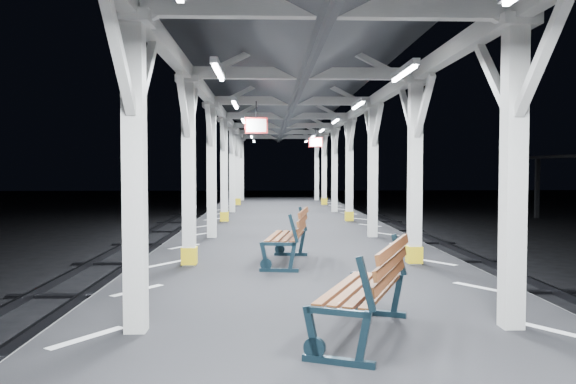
{
  "coord_description": "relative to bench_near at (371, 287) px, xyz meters",
  "views": [
    {
      "loc": [
        -0.62,
        -7.88,
        2.72
      ],
      "look_at": [
        -0.17,
        4.35,
        2.2
      ],
      "focal_mm": 35.0,
      "sensor_mm": 36.0,
      "label": 1
    }
  ],
  "objects": [
    {
      "name": "ground",
      "position": [
        -0.43,
        2.3,
        -1.52
      ],
      "size": [
        120.0,
        120.0,
        0.0
      ],
      "primitive_type": "plane",
      "color": "black",
      "rests_on": "ground"
    },
    {
      "name": "platform",
      "position": [
        -0.43,
        2.3,
        -1.02
      ],
      "size": [
        6.0,
        50.0,
        1.0
      ],
      "primitive_type": "cube",
      "color": "black",
      "rests_on": "ground"
    },
    {
      "name": "hazard_stripes_left",
      "position": [
        -2.88,
        2.3,
        -0.52
      ],
      "size": [
        1.0,
        48.0,
        0.01
      ],
      "primitive_type": "cube",
      "color": "silver",
      "rests_on": "platform"
    },
    {
      "name": "hazard_stripes_right",
      "position": [
        2.02,
        2.3,
        -0.52
      ],
      "size": [
        1.0,
        48.0,
        0.01
      ],
      "primitive_type": "cube",
      "color": "silver",
      "rests_on": "platform"
    },
    {
      "name": "canopy",
      "position": [
        -0.43,
        2.29,
        3.03
      ],
      "size": [
        5.4,
        49.0,
        4.65
      ],
      "color": "silver",
      "rests_on": "platform"
    },
    {
      "name": "bench_near",
      "position": [
        0.0,
        0.0,
        0.0
      ],
      "size": [
        1.3,
        1.93,
        0.98
      ],
      "rotation": [
        0.0,
        0.0,
        -0.39
      ],
      "color": "#12252F",
      "rests_on": "platform"
    },
    {
      "name": "bench_mid",
      "position": [
        -0.62,
        4.47,
        -0.0
      ],
      "size": [
        0.94,
        1.89,
        0.98
      ],
      "rotation": [
        0.0,
        0.0,
        -0.15
      ],
      "color": "#12252F",
      "rests_on": "platform"
    }
  ]
}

